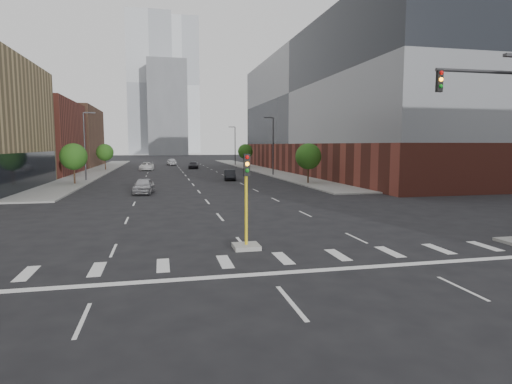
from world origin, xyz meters
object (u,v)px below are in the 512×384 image
object	(u,v)px
car_far_left	(147,166)
car_deep_right	(193,165)
median_traffic_signal	(246,228)
mast_arm_signal	(509,127)
car_near_left	(144,186)
car_distant	(172,162)
car_mid_right	(230,175)

from	to	relation	value
car_far_left	car_deep_right	size ratio (longest dim) A/B	1.13
car_far_left	median_traffic_signal	bearing A→B (deg)	-81.30
mast_arm_signal	car_near_left	world-z (taller)	mast_arm_signal
car_near_left	car_far_left	bearing A→B (deg)	97.72
car_near_left	car_distant	bearing A→B (deg)	92.29
mast_arm_signal	car_distant	xyz separation A→B (m)	(-13.82, 85.25, -4.80)
car_near_left	car_distant	world-z (taller)	car_distant
mast_arm_signal	car_far_left	distance (m)	69.26
car_mid_right	car_deep_right	world-z (taller)	car_mid_right
mast_arm_signal	car_near_left	size ratio (longest dim) A/B	2.02
car_deep_right	car_distant	bearing A→B (deg)	111.25
car_near_left	median_traffic_signal	bearing A→B (deg)	-70.98
car_near_left	car_distant	size ratio (longest dim) A/B	0.90
car_near_left	car_far_left	xyz separation A→B (m)	(-0.93, 40.45, -0.02)
mast_arm_signal	car_mid_right	distance (m)	41.26
car_near_left	car_far_left	size ratio (longest dim) A/B	0.84
median_traffic_signal	car_near_left	bearing A→B (deg)	102.61
median_traffic_signal	car_mid_right	xyz separation A→B (m)	(5.43, 38.86, -0.27)
car_distant	median_traffic_signal	bearing A→B (deg)	-94.80
car_far_left	car_deep_right	bearing A→B (deg)	25.67
car_near_left	car_distant	distance (m)	59.44
car_mid_right	car_deep_right	bearing A→B (deg)	101.73
car_near_left	mast_arm_signal	bearing A→B (deg)	-48.73
car_deep_right	mast_arm_signal	bearing A→B (deg)	-75.43
car_far_left	car_distant	bearing A→B (deg)	77.64
car_near_left	car_deep_right	distance (m)	45.01
car_mid_right	car_far_left	distance (m)	28.65
median_traffic_signal	car_near_left	distance (m)	25.10
median_traffic_signal	car_far_left	distance (m)	65.27
car_mid_right	car_distant	bearing A→B (deg)	104.98
mast_arm_signal	car_deep_right	size ratio (longest dim) A/B	1.92
mast_arm_signal	car_far_left	xyz separation A→B (m)	(-19.02, 66.42, -4.91)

